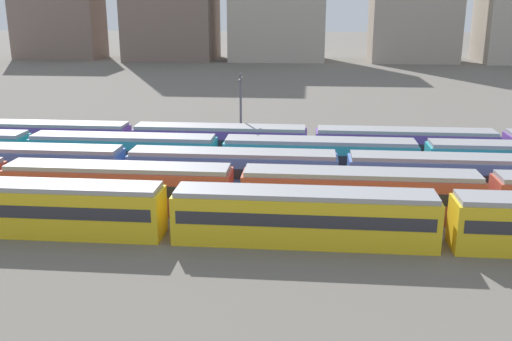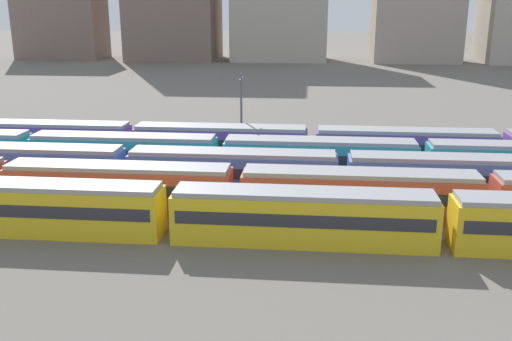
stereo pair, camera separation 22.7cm
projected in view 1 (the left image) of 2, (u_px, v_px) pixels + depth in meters
name	position (u px, v px, depth m)	size (l,w,h in m)	color
ground_plane	(11.00, 186.00, 52.14)	(600.00, 600.00, 0.00)	#666059
train_track_0	(168.00, 212.00, 40.13)	(74.70, 3.06, 3.75)	yellow
train_track_1	(487.00, 198.00, 43.05)	(112.50, 3.06, 3.75)	#BC4C38
train_track_3	(422.00, 160.00, 53.25)	(112.50, 3.06, 3.75)	teal
train_track_4	(404.00, 147.00, 58.29)	(93.60, 3.06, 3.75)	#6B429E
catenary_pole_1	(241.00, 110.00, 61.72)	(0.24, 3.20, 8.81)	#4C4C51
distant_building_0	(58.00, 8.00, 168.96)	(24.60, 13.82, 29.32)	#7A665B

